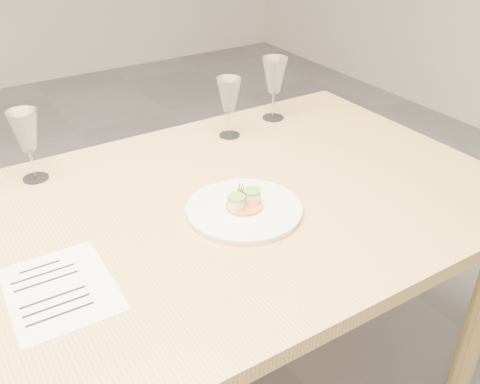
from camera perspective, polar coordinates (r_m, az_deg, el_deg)
dining_table at (r=1.32m, az=-18.28°, el=-8.67°), size 2.40×1.00×0.75m
dinner_plate at (r=1.35m, az=0.47°, el=-1.76°), size 0.29×0.29×0.08m
recipe_sheet at (r=1.18m, az=-18.66°, el=-9.79°), size 0.22×0.27×0.00m
wine_glass_2 at (r=1.55m, az=-21.90°, el=5.92°), size 0.08×0.08×0.20m
wine_glass_3 at (r=1.71m, az=-1.18°, el=10.19°), size 0.08×0.08×0.20m
wine_glass_4 at (r=1.85m, az=3.68°, el=12.19°), size 0.09×0.09×0.22m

